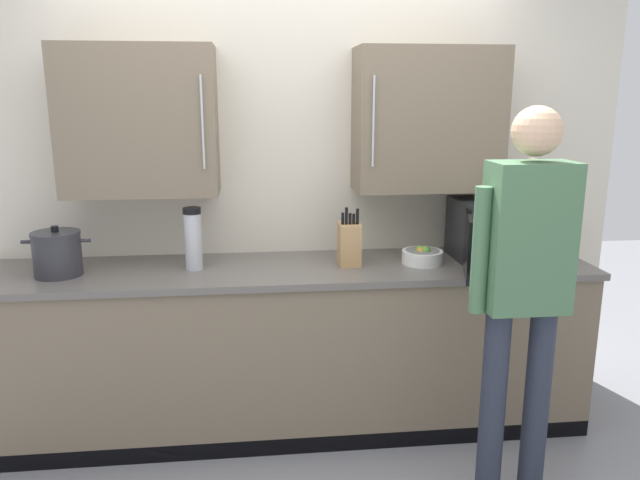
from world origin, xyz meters
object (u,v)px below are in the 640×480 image
Objects in this scene: knife_block at (349,243)px; person_figure at (524,277)px; stock_pot at (57,254)px; fruit_bowl at (422,256)px; thermos_flask at (193,239)px; microwave_oven at (496,230)px.

knife_block is 0.18× the size of person_figure.
person_figure is at bearing -19.16° from stock_pot.
fruit_bowl is at bearing -3.29° from knife_block.
thermos_flask is (0.66, 0.04, 0.05)m from stock_pot.
microwave_oven is 3.23× the size of fruit_bowl.
person_figure is at bearing -28.13° from thermos_flask.
microwave_oven reaches higher than fruit_bowl.
microwave_oven is 2.26× the size of knife_block.
thermos_flask is at bearing -178.90° from microwave_oven.
microwave_oven is 0.82m from person_figure.
knife_block is at bearing -177.86° from microwave_oven.
knife_block is 0.81m from thermos_flask.
knife_block is at bearing 176.71° from fruit_bowl.
thermos_flask is 1.62m from person_figure.
thermos_flask reaches higher than fruit_bowl.
stock_pot is 0.19× the size of person_figure.
knife_block is (1.47, 0.04, 0.00)m from stock_pot.
stock_pot is 1.02× the size of thermos_flask.
microwave_oven reaches higher than thermos_flask.
knife_block is 1.43× the size of fruit_bowl.
thermos_flask is 0.18× the size of person_figure.
stock_pot is 1.87m from fruit_bowl.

